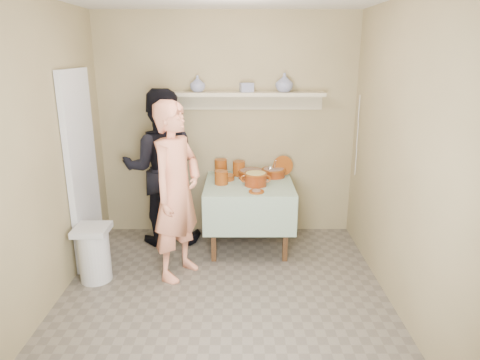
{
  "coord_description": "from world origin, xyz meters",
  "views": [
    {
      "loc": [
        0.15,
        -3.25,
        2.15
      ],
      "look_at": [
        0.15,
        0.75,
        0.95
      ],
      "focal_mm": 32.0,
      "sensor_mm": 36.0,
      "label": 1
    }
  ],
  "objects_px": {
    "cazuela_rice": "(256,178)",
    "serving_table": "(249,193)",
    "person_cook": "(177,192)",
    "person_helper": "(161,168)",
    "trash_bin": "(94,253)"
  },
  "relations": [
    {
      "from": "trash_bin",
      "to": "cazuela_rice",
      "type": "bearing_deg",
      "value": 22.9
    },
    {
      "from": "person_helper",
      "to": "cazuela_rice",
      "type": "bearing_deg",
      "value": 158.83
    },
    {
      "from": "person_cook",
      "to": "person_helper",
      "type": "bearing_deg",
      "value": 47.5
    },
    {
      "from": "person_helper",
      "to": "cazuela_rice",
      "type": "distance_m",
      "value": 1.1
    },
    {
      "from": "person_helper",
      "to": "person_cook",
      "type": "bearing_deg",
      "value": 102.21
    },
    {
      "from": "cazuela_rice",
      "to": "trash_bin",
      "type": "height_order",
      "value": "cazuela_rice"
    },
    {
      "from": "serving_table",
      "to": "cazuela_rice",
      "type": "height_order",
      "value": "cazuela_rice"
    },
    {
      "from": "person_helper",
      "to": "trash_bin",
      "type": "bearing_deg",
      "value": 53.18
    },
    {
      "from": "person_cook",
      "to": "person_helper",
      "type": "height_order",
      "value": "person_helper"
    },
    {
      "from": "serving_table",
      "to": "cazuela_rice",
      "type": "relative_size",
      "value": 2.95
    },
    {
      "from": "person_cook",
      "to": "cazuela_rice",
      "type": "distance_m",
      "value": 0.95
    },
    {
      "from": "cazuela_rice",
      "to": "serving_table",
      "type": "bearing_deg",
      "value": 122.66
    },
    {
      "from": "person_cook",
      "to": "cazuela_rice",
      "type": "relative_size",
      "value": 5.27
    },
    {
      "from": "person_helper",
      "to": "serving_table",
      "type": "distance_m",
      "value": 1.04
    },
    {
      "from": "person_cook",
      "to": "trash_bin",
      "type": "relative_size",
      "value": 3.11
    }
  ]
}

